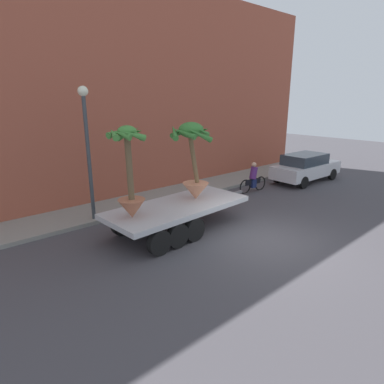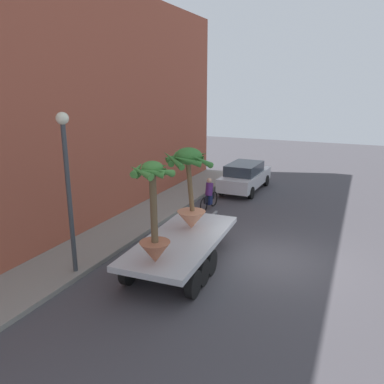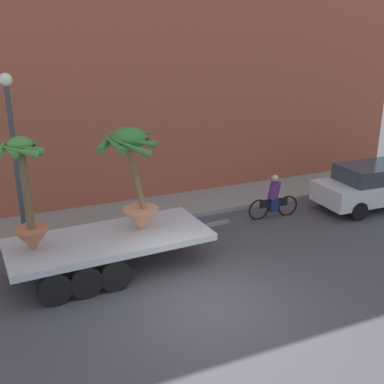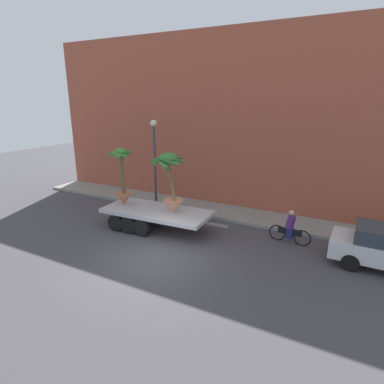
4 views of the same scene
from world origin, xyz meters
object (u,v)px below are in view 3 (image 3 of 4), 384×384
(flatbed_trailer, at_px, (100,247))
(potted_palm_rear, at_px, (27,201))
(cyclist, at_px, (274,199))
(potted_palm_middle, at_px, (134,176))
(street_lamp, at_px, (13,137))
(parked_car, at_px, (377,185))

(flatbed_trailer, relative_size, potted_palm_rear, 2.20)
(potted_palm_rear, bearing_deg, cyclist, 10.80)
(flatbed_trailer, relative_size, potted_palm_middle, 2.23)
(street_lamp, bearing_deg, parked_car, -9.25)
(flatbed_trailer, xyz_separation_m, cyclist, (6.26, 1.44, -0.08))
(cyclist, bearing_deg, potted_palm_middle, -165.55)
(parked_car, bearing_deg, flatbed_trailer, -175.28)
(parked_car, bearing_deg, potted_palm_rear, -175.61)
(flatbed_trailer, xyz_separation_m, parked_car, (10.17, 0.84, 0.08))
(cyclist, relative_size, parked_car, 0.40)
(cyclist, xyz_separation_m, street_lamp, (-7.91, 1.32, 2.56))
(potted_palm_rear, bearing_deg, parked_car, 4.39)
(flatbed_trailer, distance_m, street_lamp, 4.07)
(flatbed_trailer, distance_m, potted_palm_rear, 2.25)
(parked_car, height_order, street_lamp, street_lamp)
(flatbed_trailer, bearing_deg, street_lamp, 120.84)
(parked_car, bearing_deg, street_lamp, 170.75)
(potted_palm_middle, height_order, street_lamp, street_lamp)
(potted_palm_rear, distance_m, cyclist, 8.21)
(flatbed_trailer, relative_size, parked_car, 1.35)
(flatbed_trailer, bearing_deg, parked_car, 4.72)
(potted_palm_rear, distance_m, parked_car, 11.95)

